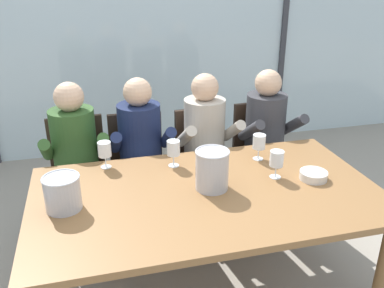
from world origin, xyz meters
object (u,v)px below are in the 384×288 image
wine_glass_center_pour (259,143)px  wine_glass_by_right_taster (277,159)px  chair_right_of_center (261,147)px  ice_bucket_primary (212,169)px  wine_glass_by_left_taster (173,149)px  dining_table (207,202)px  wine_glass_near_bucket (105,150)px  tasting_bowl (313,175)px  person_navy_polo (142,148)px  person_charcoal_jacket (269,135)px  person_olive_shirt (76,155)px  ice_bucket_secondary (62,192)px  person_beige_jumper (208,142)px  chair_near_curtain (79,167)px  chair_center (204,155)px  chair_left_of_center (138,162)px

wine_glass_center_pour → wine_glass_by_right_taster: (-0.00, -0.27, 0.00)m
chair_right_of_center → wine_glass_by_right_taster: bearing=-114.1°
ice_bucket_primary → wine_glass_by_left_taster: (-0.15, 0.34, -0.00)m
dining_table → wine_glass_near_bucket: bearing=139.5°
chair_right_of_center → tasting_bowl: 1.05m
person_navy_polo → person_charcoal_jacket: same height
person_olive_shirt → ice_bucket_secondary: size_ratio=6.15×
person_beige_jumper → wine_glass_by_left_taster: person_beige_jumper is taller
chair_near_curtain → wine_glass_by_right_taster: 1.55m
chair_near_curtain → wine_glass_by_left_taster: (0.62, -0.63, 0.35)m
person_olive_shirt → chair_near_curtain: bearing=86.0°
chair_center → wine_glass_by_right_taster: (0.19, -0.90, 0.35)m
dining_table → chair_center: (0.26, 0.96, -0.16)m
dining_table → person_navy_polo: (-0.26, 0.83, 0.01)m
ice_bucket_secondary → chair_near_curtain: bearing=86.7°
chair_center → person_olive_shirt: person_olive_shirt is taller
wine_glass_by_right_taster → dining_table: bearing=-172.1°
chair_left_of_center → chair_near_curtain: bearing=177.1°
chair_center → ice_bucket_primary: bearing=-107.4°
chair_center → wine_glass_center_pour: (0.19, -0.63, 0.35)m
wine_glass_by_left_taster → wine_glass_by_right_taster: size_ratio=1.00×
person_navy_polo → person_charcoal_jacket: 1.03m
person_charcoal_jacket → wine_glass_near_bucket: bearing=-169.1°
dining_table → wine_glass_by_right_taster: (0.45, 0.06, 0.19)m
chair_center → person_charcoal_jacket: 0.55m
chair_left_of_center → tasting_bowl: bearing=-45.9°
person_navy_polo → person_olive_shirt: bearing=180.0°
chair_left_of_center → person_navy_polo: (0.02, -0.14, 0.17)m
person_olive_shirt → person_charcoal_jacket: bearing=-2.5°
person_beige_jumper → ice_bucket_primary: 0.85m
dining_table → chair_center: chair_center is taller
wine_glass_by_right_taster → person_olive_shirt: bearing=147.1°
ice_bucket_primary → wine_glass_center_pour: 0.51m
chair_left_of_center → chair_right_of_center: size_ratio=1.00×
chair_near_curtain → ice_bucket_primary: ice_bucket_primary is taller
chair_left_of_center → wine_glass_by_right_taster: bearing=-50.8°
person_navy_polo → person_beige_jumper: size_ratio=1.00×
chair_right_of_center → tasting_bowl: chair_right_of_center is taller
dining_table → ice_bucket_primary: bearing=41.2°
person_charcoal_jacket → wine_glass_center_pour: (-0.31, -0.50, 0.18)m
wine_glass_by_left_taster → ice_bucket_secondary: bearing=-152.0°
chair_center → chair_right_of_center: size_ratio=1.00×
chair_left_of_center → person_olive_shirt: bearing=-162.3°
wine_glass_by_left_taster → ice_bucket_primary: bearing=-66.0°
tasting_bowl → wine_glass_center_pour: (-0.21, 0.35, 0.09)m
person_beige_jumper → wine_glass_center_pour: bearing=-71.8°
chair_near_curtain → wine_glass_by_left_taster: size_ratio=5.14×
chair_right_of_center → person_beige_jumper: (-0.52, -0.17, 0.17)m
chair_center → wine_glass_by_left_taster: 0.78m
person_olive_shirt → person_navy_polo: (0.47, -0.00, 0.00)m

